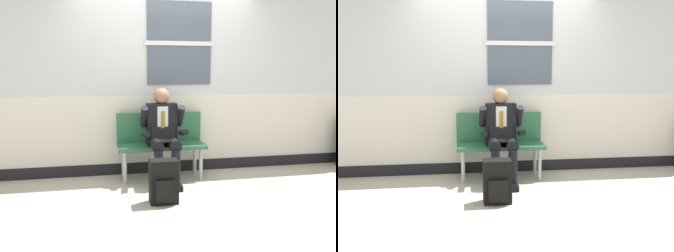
{
  "view_description": "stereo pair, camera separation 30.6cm",
  "coord_description": "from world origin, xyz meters",
  "views": [
    {
      "loc": [
        -0.9,
        -4.2,
        1.45
      ],
      "look_at": [
        -0.05,
        0.12,
        0.75
      ],
      "focal_mm": 37.39,
      "sensor_mm": 36.0,
      "label": 1
    },
    {
      "loc": [
        -0.6,
        -4.25,
        1.45
      ],
      "look_at": [
        -0.05,
        0.12,
        0.75
      ],
      "focal_mm": 37.39,
      "sensor_mm": 36.0,
      "label": 2
    }
  ],
  "objects": [
    {
      "name": "person_seated",
      "position": [
        -0.1,
        0.2,
        0.65
      ],
      "size": [
        0.57,
        0.7,
        1.22
      ],
      "color": "black",
      "rests_on": "ground"
    },
    {
      "name": "backpack",
      "position": [
        -0.23,
        -0.56,
        0.24
      ],
      "size": [
        0.31,
        0.23,
        0.49
      ],
      "color": "black",
      "rests_on": "ground"
    },
    {
      "name": "ground_plane",
      "position": [
        0.0,
        0.0,
        0.0
      ],
      "size": [
        18.0,
        18.0,
        0.0
      ],
      "primitive_type": "plane",
      "color": "#B2A899"
    },
    {
      "name": "bench_with_person",
      "position": [
        -0.1,
        0.39,
        0.52
      ],
      "size": [
        1.17,
        0.42,
        0.88
      ],
      "color": "#2D6B47",
      "rests_on": "ground"
    },
    {
      "name": "station_wall",
      "position": [
        0.0,
        0.67,
        1.31
      ],
      "size": [
        6.76,
        0.16,
        2.63
      ],
      "color": "silver",
      "rests_on": "ground"
    }
  ]
}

